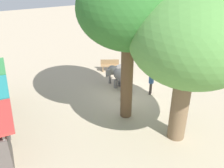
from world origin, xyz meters
TOP-DOWN VIEW (x-y plane):
  - ground_plane at (0.00, 0.00)m, footprint 60.00×60.00m
  - elephant at (1.17, 0.14)m, footprint 2.04×1.60m
  - person_handler at (-0.39, -1.30)m, footprint 0.39×0.39m
  - shade_tree_main at (-4.52, -0.26)m, footprint 5.47×5.02m
  - shade_tree_secondary at (-1.87, 1.21)m, footprint 5.33×4.89m
  - wooden_bench at (3.94, -0.30)m, footprint 0.89×1.45m
  - picnic_table_near at (2.58, -4.31)m, footprint 2.04×2.05m
  - feed_bucket at (-0.24, 0.57)m, footprint 0.36×0.36m

SIDE VIEW (x-z plane):
  - ground_plane at x=0.00m, z-range 0.00..0.00m
  - feed_bucket at x=-0.24m, z-range 0.00..0.32m
  - wooden_bench at x=3.94m, z-range 0.03..0.91m
  - picnic_table_near at x=2.58m, z-range 0.20..0.98m
  - elephant at x=1.17m, z-range 0.20..1.62m
  - person_handler at x=-0.39m, z-range 0.14..1.76m
  - shade_tree_main at x=-4.52m, z-range 1.47..8.44m
  - shade_tree_secondary at x=-1.87m, z-range 1.94..9.73m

